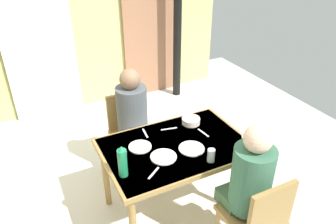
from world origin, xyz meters
The scene contains 21 objects.
ground_plane centered at (0.00, 0.00, 0.00)m, with size 6.01×6.01×0.00m, color silver.
wall_back centered at (0.00, 2.31, 1.31)m, with size 4.39×0.10×2.62m, color tan.
door_wooden centered at (1.07, 2.23, 1.00)m, with size 0.80×0.05×2.00m, color #976549.
stove_pipe_column centered at (1.40, 1.96, 1.31)m, with size 0.12×0.12×2.62m, color black.
curtain_panel centered at (-0.49, 2.21, 1.10)m, with size 0.90×0.03×2.20m, color white.
dining_table centered at (0.25, -0.19, 0.66)m, with size 1.23×0.83×0.74m.
chair_near_diner centered at (0.52, -0.96, 0.50)m, with size 0.40×0.40×0.87m.
chair_far_diner centered at (0.10, 0.58, 0.50)m, with size 0.40×0.40×0.87m.
person_near_diner centered at (0.52, -0.82, 0.78)m, with size 0.30×0.37×0.77m.
person_far_diner centered at (0.10, 0.45, 0.78)m, with size 0.30×0.37×0.77m.
water_bottle_green_near centered at (-0.28, -0.34, 0.86)m, with size 0.07×0.07×0.26m.
serving_bowl_center centered at (0.54, 0.07, 0.76)m, with size 0.17×0.17×0.06m, color silver.
dinner_plate_near_left centered at (0.34, -0.29, 0.74)m, with size 0.22×0.22×0.01m, color white.
dinner_plate_near_right centered at (-0.04, -0.08, 0.74)m, with size 0.19×0.19×0.01m, color white.
dinner_plate_far_center centered at (0.08, -0.29, 0.74)m, with size 0.21×0.21×0.01m, color white.
drinking_glass_by_near_diner centered at (0.75, -0.46, 0.79)m, with size 0.06×0.06×0.10m, color silver.
drinking_glass_by_far_diner centered at (0.39, -0.49, 0.79)m, with size 0.06×0.06×0.11m, color silver.
cutlery_knife_near centered at (0.31, 0.07, 0.74)m, with size 0.15×0.02×0.00m, color silver.
cutlery_fork_near centered at (0.55, -0.13, 0.74)m, with size 0.15×0.02×0.00m, color silver.
cutlery_knife_far centered at (-0.07, -0.43, 0.74)m, with size 0.15×0.02×0.00m, color silver.
cutlery_fork_far centered at (0.09, 0.10, 0.74)m, with size 0.15×0.02×0.00m, color silver.
Camera 1 is at (-0.82, -2.16, 2.36)m, focal length 34.84 mm.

